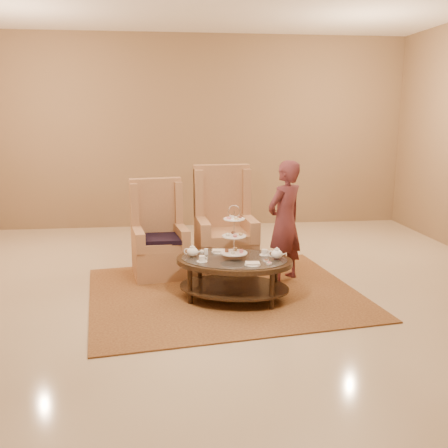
{
  "coord_description": "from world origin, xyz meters",
  "views": [
    {
      "loc": [
        -0.51,
        -5.35,
        2.08
      ],
      "look_at": [
        0.15,
        0.2,
        0.85
      ],
      "focal_mm": 40.0,
      "sensor_mm": 36.0,
      "label": 1
    }
  ],
  "objects": [
    {
      "name": "ground",
      "position": [
        0.0,
        0.0,
        0.0
      ],
      "size": [
        8.0,
        8.0,
        0.0
      ],
      "primitive_type": "plane",
      "color": "beige",
      "rests_on": "ground"
    },
    {
      "name": "ceiling",
      "position": [
        0.0,
        0.0,
        0.0
      ],
      "size": [
        8.0,
        8.0,
        0.02
      ],
      "primitive_type": "cube",
      "color": "white",
      "rests_on": "ground"
    },
    {
      "name": "wall_back",
      "position": [
        0.0,
        4.0,
        1.75
      ],
      "size": [
        8.0,
        0.04,
        3.5
      ],
      "primitive_type": "cube",
      "color": "#91714F",
      "rests_on": "ground"
    },
    {
      "name": "rug",
      "position": [
        0.15,
        0.21,
        0.01
      ],
      "size": [
        3.41,
        2.97,
        0.02
      ],
      "rotation": [
        0.0,
        0.0,
        0.13
      ],
      "color": "olive",
      "rests_on": "ground"
    },
    {
      "name": "tea_table",
      "position": [
        0.24,
        -0.0,
        0.4
      ],
      "size": [
        1.53,
        1.26,
        1.1
      ],
      "rotation": [
        0.0,
        0.0,
        -0.3
      ],
      "color": "black",
      "rests_on": "ground"
    },
    {
      "name": "armchair_left",
      "position": [
        -0.62,
        1.05,
        0.43
      ],
      "size": [
        0.78,
        0.8,
        1.26
      ],
      "rotation": [
        0.0,
        0.0,
        0.15
      ],
      "color": "tan",
      "rests_on": "ground"
    },
    {
      "name": "armchair_right",
      "position": [
        0.26,
        1.16,
        0.47
      ],
      "size": [
        0.8,
        0.83,
        1.41
      ],
      "rotation": [
        0.0,
        0.0,
        0.06
      ],
      "color": "tan",
      "rests_on": "ground"
    },
    {
      "name": "person",
      "position": [
        0.96,
        0.61,
        0.77
      ],
      "size": [
        0.67,
        0.63,
        1.53
      ],
      "rotation": [
        0.0,
        0.0,
        3.78
      ],
      "color": "brown",
      "rests_on": "ground"
    }
  ]
}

